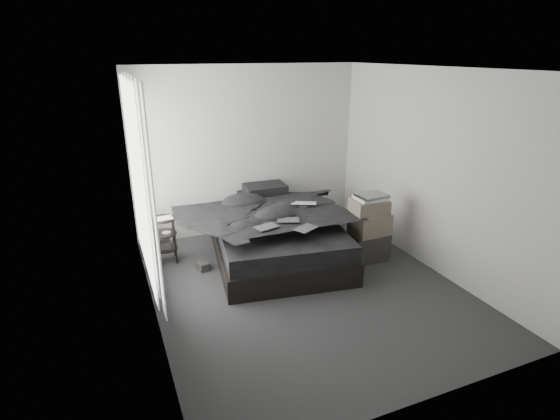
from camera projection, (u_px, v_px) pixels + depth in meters
name	position (u px, v px, depth m)	size (l,w,h in m)	color
floor	(304.00, 286.00, 5.46)	(3.60, 4.20, 0.01)	#2D2D2F
ceiling	(309.00, 68.00, 4.57)	(3.60, 4.20, 0.01)	white
wall_back	(248.00, 151.00, 6.84)	(3.60, 0.01, 2.60)	beige
wall_front	(432.00, 265.00, 3.19)	(3.60, 0.01, 2.60)	beige
wall_left	(145.00, 207.00, 4.36)	(0.01, 4.20, 2.60)	beige
wall_right	(431.00, 172.00, 5.66)	(0.01, 4.20, 2.60)	beige
window_left	(137.00, 179.00, 5.14)	(0.02, 2.00, 2.30)	white
curtain_left	(142.00, 185.00, 5.18)	(0.06, 2.12, 2.48)	white
bed	(276.00, 247.00, 6.20)	(1.68, 2.22, 0.30)	black
mattress	(276.00, 229.00, 6.11)	(1.62, 2.15, 0.24)	black
duvet	(277.00, 214.00, 5.98)	(1.64, 1.90, 0.26)	black
pillow_lower	(260.00, 198.00, 6.82)	(0.67, 0.45, 0.15)	black
pillow_upper	(265.00, 189.00, 6.77)	(0.62, 0.43, 0.14)	black
laptop	(304.00, 200.00, 6.12)	(0.36, 0.23, 0.03)	silver
comic_a	(266.00, 221.00, 5.38)	(0.28, 0.18, 0.01)	black
comic_b	(288.00, 214.00, 5.60)	(0.28, 0.18, 0.01)	black
comic_c	(306.00, 221.00, 5.33)	(0.28, 0.18, 0.01)	black
side_stand	(165.00, 240.00, 6.02)	(0.34, 0.34, 0.63)	black
papers	(163.00, 219.00, 5.91)	(0.24, 0.18, 0.01)	white
floor_books	(203.00, 265.00, 5.86)	(0.13, 0.18, 0.13)	black
box_lower	(367.00, 246.00, 6.15)	(0.52, 0.41, 0.38)	black
box_mid	(370.00, 223.00, 6.02)	(0.49, 0.38, 0.29)	#695E53
box_upper	(369.00, 206.00, 5.94)	(0.46, 0.37, 0.20)	#695E53
art_book_white	(370.00, 198.00, 5.90)	(0.40, 0.32, 0.04)	silver
art_book_snake	(372.00, 195.00, 5.88)	(0.38, 0.31, 0.04)	silver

